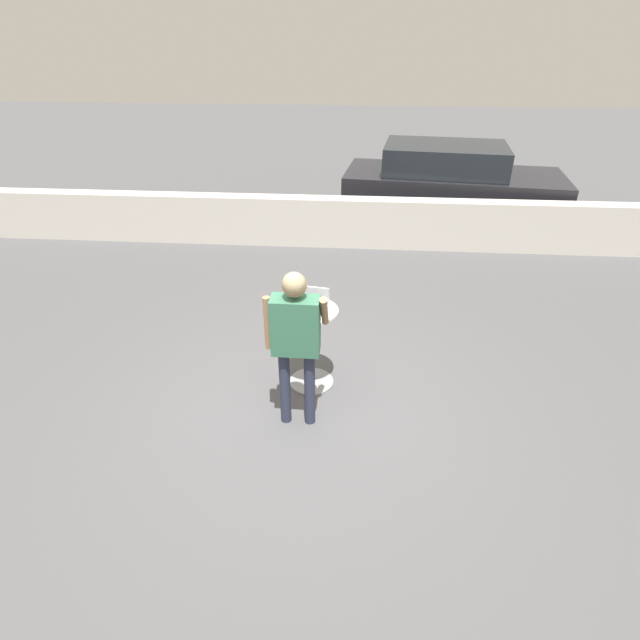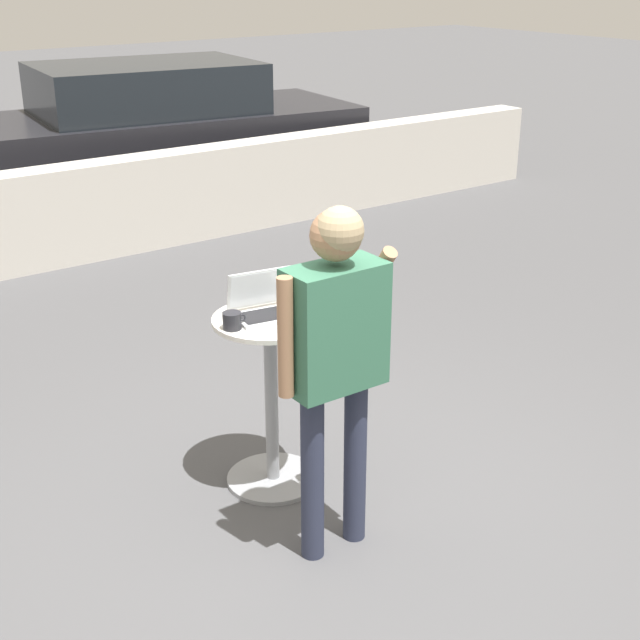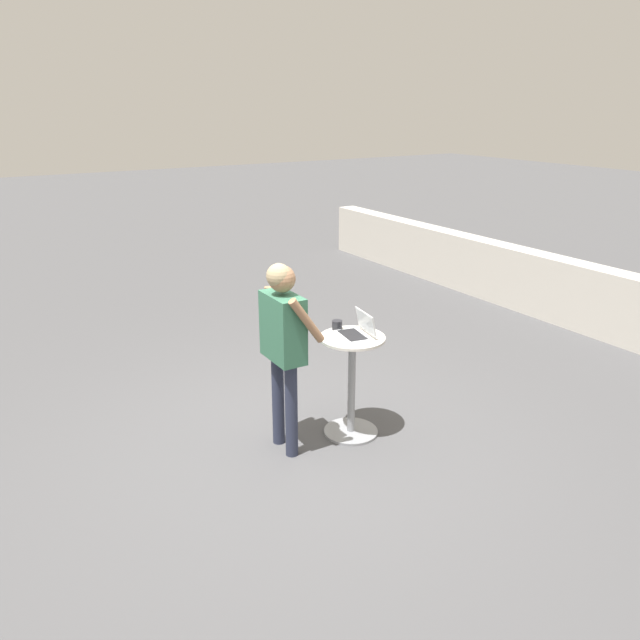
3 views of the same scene
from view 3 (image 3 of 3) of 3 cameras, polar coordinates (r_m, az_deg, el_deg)
The scene contains 6 objects.
ground_plane at distance 5.77m, azimuth -2.19°, elevation -11.48°, with size 50.00×50.00×0.00m, color #4C4C4F.
pavement_kerb at distance 8.82m, azimuth 26.50°, elevation 0.75°, with size 13.00×0.35×0.90m.
cafe_table at distance 5.74m, azimuth 2.91°, elevation -5.54°, with size 0.59×0.59×0.97m.
laptop at distance 5.58m, azimuth 3.43°, elevation -1.00°, with size 0.38×0.32×0.22m.
coffee_mug at distance 5.73m, azimuth 1.58°, elevation -0.47°, with size 0.13×0.09×0.09m.
standing_person at distance 5.27m, azimuth -3.40°, elevation -1.24°, with size 0.60×0.37×1.71m.
Camera 3 is at (4.34, -2.40, 2.95)m, focal length 35.00 mm.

